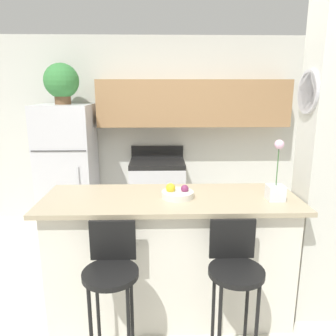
{
  "coord_description": "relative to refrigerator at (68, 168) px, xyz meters",
  "views": [
    {
      "loc": [
        -0.09,
        -2.45,
        1.87
      ],
      "look_at": [
        0.0,
        0.75,
        1.08
      ],
      "focal_mm": 35.0,
      "sensor_mm": 36.0,
      "label": 1
    }
  ],
  "objects": [
    {
      "name": "bar_stool_right",
      "position": [
        1.7,
        -2.33,
        -0.14
      ],
      "size": [
        0.36,
        0.36,
        1.02
      ],
      "color": "black",
      "rests_on": "ground_plane"
    },
    {
      "name": "bar_stool_left",
      "position": [
        0.9,
        -2.33,
        -0.14
      ],
      "size": [
        0.36,
        0.36,
        1.02
      ],
      "color": "black",
      "rests_on": "ground_plane"
    },
    {
      "name": "ground_plane",
      "position": [
        1.3,
        -1.78,
        -0.83
      ],
      "size": [
        14.0,
        14.0,
        0.0
      ],
      "primitive_type": "plane",
      "color": "beige"
    },
    {
      "name": "refrigerator",
      "position": [
        0.0,
        0.0,
        0.0
      ],
      "size": [
        0.69,
        0.71,
        1.67
      ],
      "color": "silver",
      "rests_on": "ground_plane"
    },
    {
      "name": "pillar_right",
      "position": [
        2.5,
        -1.8,
        0.45
      ],
      "size": [
        0.38,
        0.32,
        2.55
      ],
      "color": "silver",
      "rests_on": "ground_plane"
    },
    {
      "name": "stove_range",
      "position": [
        1.18,
        0.06,
        -0.37
      ],
      "size": [
        0.73,
        0.59,
        1.07
      ],
      "color": "silver",
      "rests_on": "ground_plane"
    },
    {
      "name": "orchid_vase",
      "position": [
        2.1,
        -1.87,
        0.32
      ],
      "size": [
        0.13,
        0.13,
        0.47
      ],
      "color": "white",
      "rests_on": "counter_bar"
    },
    {
      "name": "fruit_bowl",
      "position": [
        1.35,
        -1.79,
        0.23
      ],
      "size": [
        0.25,
        0.25,
        0.11
      ],
      "color": "silver",
      "rests_on": "counter_bar"
    },
    {
      "name": "counter_bar",
      "position": [
        1.3,
        -1.78,
        -0.31
      ],
      "size": [
        2.02,
        0.73,
        1.03
      ],
      "color": "silver",
      "rests_on": "ground_plane"
    },
    {
      "name": "potted_plant_on_fridge",
      "position": [
        -0.0,
        0.0,
        1.11
      ],
      "size": [
        0.43,
        0.43,
        0.5
      ],
      "color": "brown",
      "rests_on": "refrigerator"
    },
    {
      "name": "wall_back",
      "position": [
        1.43,
        0.33,
        0.59
      ],
      "size": [
        5.6,
        0.38,
        2.55
      ],
      "color": "silver",
      "rests_on": "ground_plane"
    }
  ]
}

